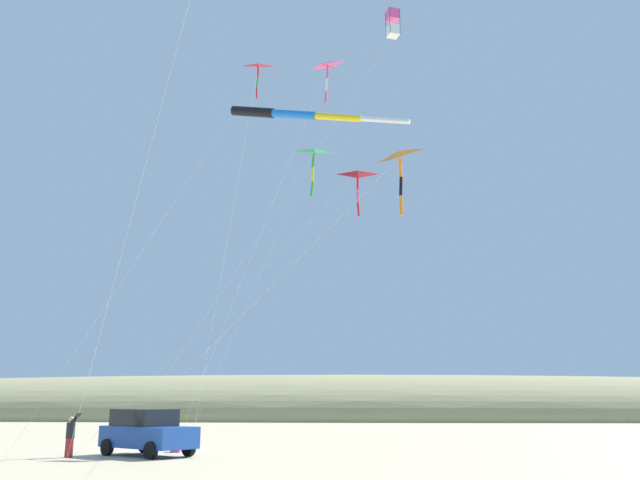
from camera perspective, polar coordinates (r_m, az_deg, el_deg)
The scene contains 13 objects.
ground_plane at distance 35.81m, azimuth -14.78°, elevation -16.67°, with size 600.00×600.00×0.00m, color #C6B58C.
dune_ridge_grassy at distance 89.59m, azimuth -2.78°, elevation -15.07°, with size 28.00×240.00×11.33m, color #938E60.
parked_car at distance 29.26m, azimuth -14.56°, elevation -15.57°, with size 3.98×4.58×1.85m.
cooler_box at distance 31.26m, azimuth -12.12°, elevation -16.91°, with size 0.62×0.42×0.42m.
person_adult_flyer at distance 29.35m, azimuth -20.53°, elevation -15.18°, with size 0.46×0.56×1.72m.
person_child_green_jacket at distance 37.00m, azimuth -15.56°, elevation -15.05°, with size 0.61×0.54×1.73m.
kite_box_long_streamer_right at distance 35.82m, azimuth 6.19°, elevation 17.87°, with size 2.82×12.51×21.60m.
kite_delta_rainbow_low_near at distance 26.30m, azimuth 6.74°, elevation 7.11°, with size 4.76×13.48×11.88m.
kite_delta_magenta_far_left at distance 36.29m, azimuth 3.21°, elevation 5.61°, with size 5.59×13.09×14.64m.
kite_windsock_long_streamer_left at distance 27.20m, azimuth -2.56°, elevation 10.67°, with size 2.83×15.55×14.20m.
kite_delta_checkered_midright at distance 37.45m, azimuth -0.54°, elevation 7.49°, with size 6.70×6.13×16.13m.
kite_delta_black_fish_shape at distance 31.87m, azimuth 0.57°, elevation 14.59°, with size 5.36×8.49×17.56m.
kite_delta_small_distant at distance 32.90m, azimuth -5.35°, elevation 14.41°, with size 9.16×5.42×17.97m.
Camera 1 is at (-33.82, -11.59, 2.10)m, focal length 37.45 mm.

